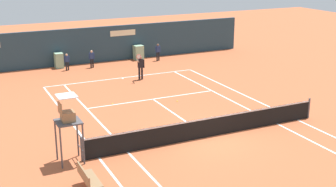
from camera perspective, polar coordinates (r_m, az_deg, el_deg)
The scene contains 12 objects.
ground_plane at distance 22.13m, azimuth 4.23°, elevation -4.86°, with size 80.00×80.00×0.01m.
tennis_net at distance 21.48m, azimuth 5.02°, elevation -4.11°, with size 12.10×0.10×1.07m.
sponsor_back_wall at distance 36.34m, azimuth -8.64°, elevation 5.92°, with size 25.00×1.02×2.76m.
umpire_chair at distance 18.84m, azimuth -12.31°, elevation -3.10°, with size 1.00×1.00×2.86m.
player_bench at distance 17.03m, azimuth -9.85°, elevation -10.23°, with size 0.54×1.52×0.88m.
player_on_baseline at distance 31.01m, azimuth -3.42°, elevation 3.48°, with size 0.75×0.68×1.86m.
ball_kid_right_post at distance 36.54m, azimuth -1.26°, elevation 5.29°, with size 0.45×0.19×1.36m.
ball_kid_centre_post at distance 34.29m, azimuth -12.40°, elevation 3.98°, with size 0.41×0.17×1.24m.
ball_kid_left_post at distance 34.73m, azimuth -9.43°, elevation 4.39°, with size 0.43×0.22×1.32m.
tennis_ball_mid_court at distance 21.33m, azimuth -8.61°, elevation -5.78°, with size 0.07×0.07×0.07m, color #CCE033.
tennis_ball_near_service_line at distance 26.29m, azimuth -6.90°, elevation -1.26°, with size 0.07×0.07×0.07m, color #CCE033.
tennis_ball_by_sideline at distance 26.54m, azimuth 1.14°, elevation -0.96°, with size 0.07×0.07×0.07m, color #CCE033.
Camera 1 is at (-10.29, -17.19, 8.25)m, focal length 49.25 mm.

